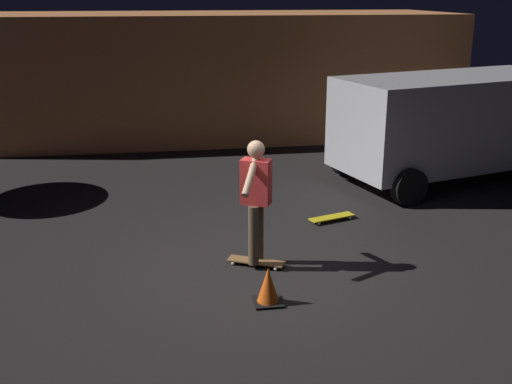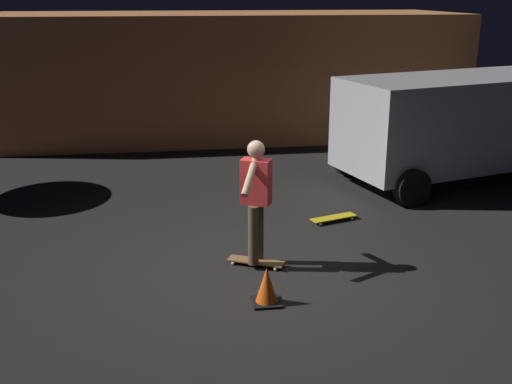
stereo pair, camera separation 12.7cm
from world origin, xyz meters
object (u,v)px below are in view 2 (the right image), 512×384
(skateboard_ridden, at_px, (256,262))
(skateboard_spare, at_px, (334,218))
(traffic_cone, at_px, (267,287))
(parked_van, at_px, (458,122))
(skater, at_px, (256,193))

(skateboard_ridden, height_order, skateboard_spare, same)
(traffic_cone, bearing_deg, skateboard_spare, 59.40)
(skateboard_ridden, bearing_deg, parked_van, 37.88)
(skateboard_ridden, height_order, skater, skater)
(skater, xyz_separation_m, traffic_cone, (-0.03, -1.08, -0.83))
(skateboard_ridden, bearing_deg, skater, -85.24)
(parked_van, distance_m, skateboard_ridden, 5.77)
(parked_van, xyz_separation_m, traffic_cone, (-4.50, -4.56, -0.95))
(parked_van, xyz_separation_m, skateboard_ridden, (-4.47, -3.48, -1.11))
(parked_van, xyz_separation_m, skater, (-4.47, -3.48, -0.12))
(skater, relative_size, traffic_cone, 3.63)
(parked_van, bearing_deg, traffic_cone, -134.64)
(parked_van, relative_size, skateboard_spare, 6.14)
(parked_van, relative_size, traffic_cone, 10.73)
(skateboard_spare, bearing_deg, traffic_cone, -120.60)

